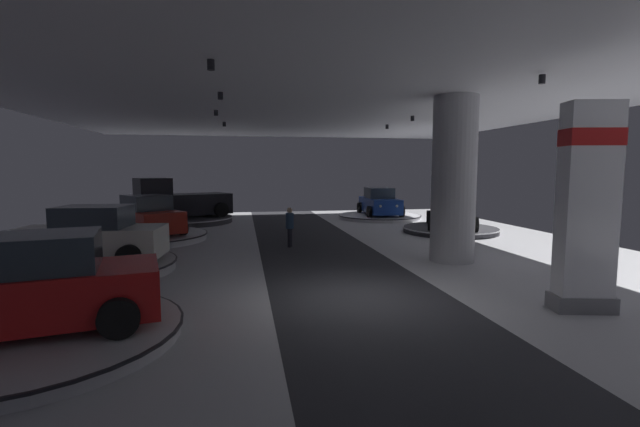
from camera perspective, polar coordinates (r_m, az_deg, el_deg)
name	(u,v)px	position (r m, az deg, el deg)	size (l,w,h in m)	color
ground	(361,299)	(10.66, 5.48, -11.15)	(24.00, 44.00, 0.06)	#B2B2B7
ceiling_with_spotlights	(364,62)	(10.50, 5.79, 19.38)	(24.00, 44.00, 0.39)	silver
column_right	(454,180)	(15.11, 17.29, 4.28)	(1.46, 1.46, 5.50)	#ADADB2
brand_sign_pylon	(587,205)	(10.87, 31.87, 0.94)	(1.37, 0.90, 4.51)	slate
display_platform_far_left	(146,237)	(20.34, -22.00, -2.87)	(5.21, 5.21, 0.30)	silver
display_car_far_left	(146,216)	(20.20, -22.07, -0.37)	(3.83, 4.49, 1.71)	maroon
display_platform_mid_left	(91,267)	(14.78, -28.03, -6.24)	(4.95, 4.95, 0.31)	#B7B7BC
display_car_mid_left	(91,237)	(14.62, -28.08, -2.79)	(4.34, 2.49, 1.71)	silver
display_platform_deep_left	(184,220)	(26.48, -17.58, -0.77)	(5.68, 5.68, 0.32)	#333338
pickup_truck_deep_left	(178,201)	(26.29, -18.32, 1.53)	(5.69, 4.34, 2.30)	black
display_platform_near_left	(34,336)	(9.42, -33.66, -13.34)	(5.09, 5.09, 0.26)	#B7B7BC
display_car_near_left	(33,288)	(9.18, -33.78, -8.15)	(4.49, 2.93, 1.71)	red
display_platform_deep_right	(379,216)	(27.61, 7.87, -0.38)	(5.21, 5.21, 0.24)	silver
display_car_deep_right	(379,203)	(27.56, 7.88, 1.43)	(2.42, 4.32, 1.71)	navy
display_platform_far_right	(450,229)	(22.22, 16.84, -2.04)	(4.64, 4.64, 0.26)	#333338
display_car_far_right	(451,212)	(22.09, 16.92, 0.22)	(3.41, 4.57, 1.71)	silver
visitor_walking_near	(290,225)	(17.23, -4.03, -1.47)	(0.32, 0.32, 1.59)	black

